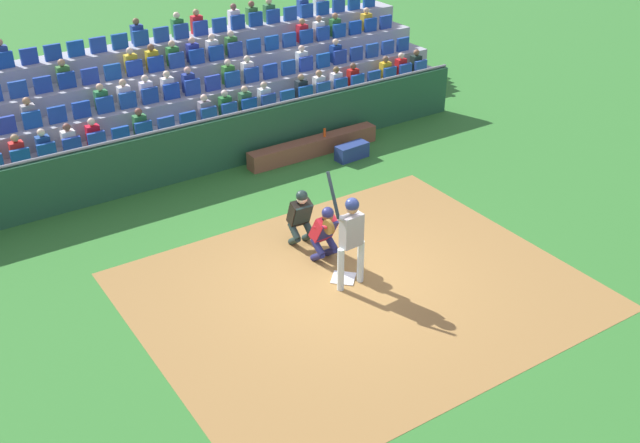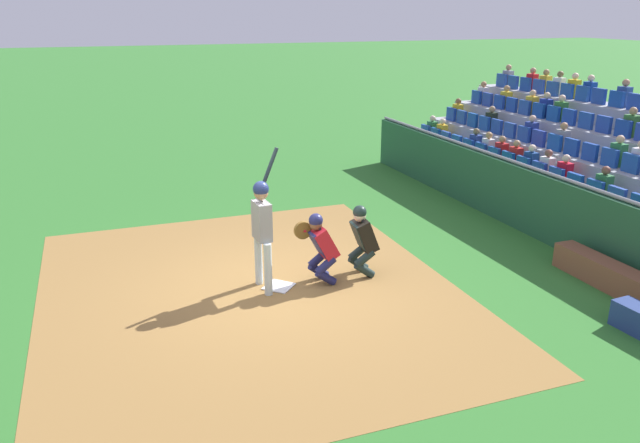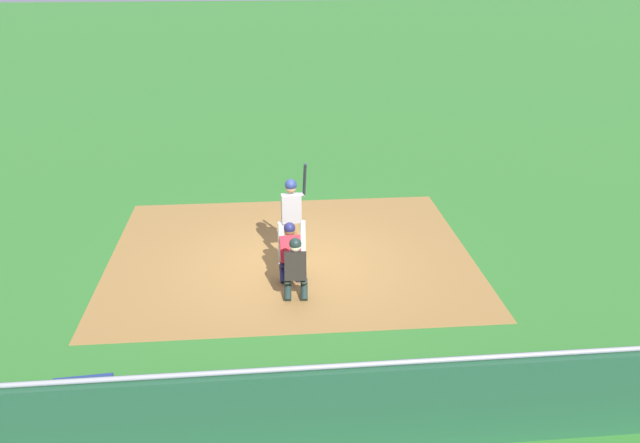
% 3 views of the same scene
% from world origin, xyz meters
% --- Properties ---
extents(ground_plane, '(160.00, 160.00, 0.00)m').
position_xyz_m(ground_plane, '(0.00, 0.00, 0.00)').
color(ground_plane, '#2F712A').
extents(infield_dirt_patch, '(8.08, 6.71, 0.01)m').
position_xyz_m(infield_dirt_patch, '(0.00, 0.50, 0.00)').
color(infield_dirt_patch, olive).
rests_on(infield_dirt_patch, ground_plane).
extents(home_plate_marker, '(0.62, 0.62, 0.02)m').
position_xyz_m(home_plate_marker, '(0.00, 0.00, 0.02)').
color(home_plate_marker, white).
rests_on(home_plate_marker, infield_dirt_patch).
extents(batter_at_plate, '(0.62, 0.52, 2.33)m').
position_xyz_m(batter_at_plate, '(0.03, 0.25, 1.17)').
color(batter_at_plate, silver).
rests_on(batter_at_plate, ground_plane).
extents(catcher_crouching, '(0.48, 0.72, 1.27)m').
position_xyz_m(catcher_crouching, '(-0.05, -0.72, 0.71)').
color(catcher_crouching, navy).
rests_on(catcher_crouching, ground_plane).
extents(home_plate_umpire, '(0.49, 0.48, 1.30)m').
position_xyz_m(home_plate_umpire, '(-0.00, -1.52, 0.71)').
color(home_plate_umpire, '#1C2C29').
rests_on(home_plate_umpire, ground_plane).
extents(dugout_wall, '(15.24, 0.24, 1.40)m').
position_xyz_m(dugout_wall, '(0.00, -5.72, 0.67)').
color(dugout_wall, '#215234').
rests_on(dugout_wall, ground_plane).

